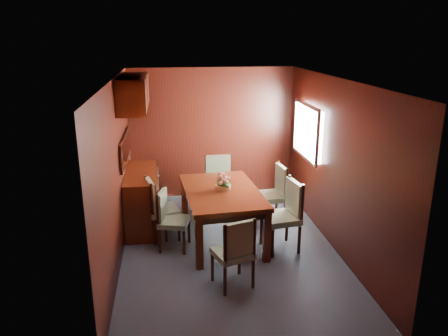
{
  "coord_description": "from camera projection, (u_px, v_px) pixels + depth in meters",
  "views": [
    {
      "loc": [
        -0.81,
        -5.6,
        2.96
      ],
      "look_at": [
        0.0,
        0.55,
        1.05
      ],
      "focal_mm": 35.0,
      "sensor_mm": 36.0,
      "label": 1
    }
  ],
  "objects": [
    {
      "name": "flower_centerpiece",
      "position": [
        223.0,
        182.0,
        6.33
      ],
      "size": [
        0.25,
        0.25,
        0.25
      ],
      "color": "#C2743B",
      "rests_on": "dining_table"
    },
    {
      "name": "chair_right_near",
      "position": [
        286.0,
        211.0,
        6.14
      ],
      "size": [
        0.53,
        0.55,
        1.03
      ],
      "rotation": [
        0.0,
        0.0,
        1.72
      ],
      "color": "black",
      "rests_on": "ground"
    },
    {
      "name": "chair_left_near",
      "position": [
        169.0,
        216.0,
        6.17
      ],
      "size": [
        0.49,
        0.5,
        0.88
      ],
      "rotation": [
        0.0,
        0.0,
        -1.81
      ],
      "color": "black",
      "rests_on": "ground"
    },
    {
      "name": "dining_table",
      "position": [
        222.0,
        197.0,
        6.37
      ],
      "size": [
        1.18,
        1.76,
        0.79
      ],
      "rotation": [
        0.0,
        0.0,
        0.08
      ],
      "color": "#361106",
      "rests_on": "ground"
    },
    {
      "name": "chair_head",
      "position": [
        235.0,
        249.0,
        5.18
      ],
      "size": [
        0.54,
        0.53,
        0.92
      ],
      "rotation": [
        0.0,
        0.0,
        0.32
      ],
      "color": "black",
      "rests_on": "ground"
    },
    {
      "name": "ground",
      "position": [
        229.0,
        249.0,
        6.28
      ],
      "size": [
        4.5,
        4.5,
        0.0
      ],
      "primitive_type": "plane",
      "color": "#353C49",
      "rests_on": "ground"
    },
    {
      "name": "chair_right_far",
      "position": [
        274.0,
        191.0,
        7.02
      ],
      "size": [
        0.48,
        0.5,
        0.98
      ],
      "rotation": [
        0.0,
        0.0,
        1.67
      ],
      "color": "black",
      "rests_on": "ground"
    },
    {
      "name": "chair_left_far",
      "position": [
        158.0,
        206.0,
        6.46
      ],
      "size": [
        0.53,
        0.54,
        0.95
      ],
      "rotation": [
        0.0,
        0.0,
        -1.33
      ],
      "color": "black",
      "rests_on": "ground"
    },
    {
      "name": "chair_foot",
      "position": [
        219.0,
        181.0,
        7.48
      ],
      "size": [
        0.5,
        0.48,
        1.0
      ],
      "rotation": [
        0.0,
        0.0,
        3.21
      ],
      "color": "black",
      "rests_on": "ground"
    },
    {
      "name": "room_shell",
      "position": [
        219.0,
        133.0,
        6.1
      ],
      "size": [
        3.06,
        4.52,
        2.41
      ],
      "color": "black",
      "rests_on": "ground"
    },
    {
      "name": "sideboard",
      "position": [
        143.0,
        199.0,
        6.94
      ],
      "size": [
        0.48,
        1.4,
        0.9
      ],
      "primitive_type": "cube",
      "color": "#361106",
      "rests_on": "ground"
    }
  ]
}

